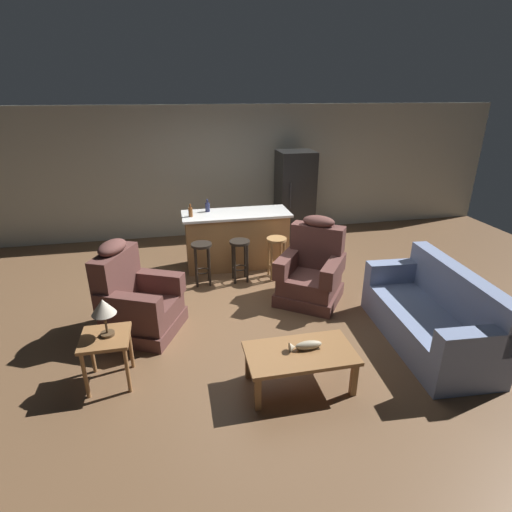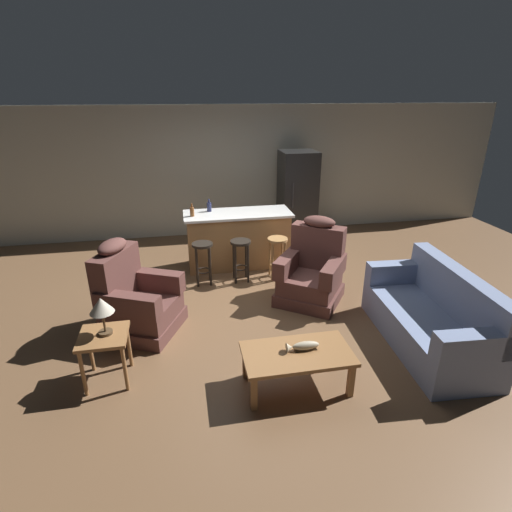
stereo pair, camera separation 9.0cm
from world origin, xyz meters
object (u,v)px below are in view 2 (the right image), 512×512
table_lamp (101,307)px  bar_stool_right (277,250)px  couch (432,319)px  kitchen_island (238,239)px  bottle_short_amber (192,211)px  bottle_tall_green (209,207)px  fish_figurine (303,346)px  coffee_table (297,357)px  bar_stool_middle (241,253)px  bar_stool_left (203,256)px  refrigerator (297,196)px  recliner_near_island (312,272)px  end_table (104,343)px  recliner_near_lamp (135,300)px

table_lamp → bar_stool_right: 3.15m
table_lamp → couch: bearing=-0.8°
kitchen_island → bottle_short_amber: bearing=-174.9°
bar_stool_right → bottle_tall_green: bottle_tall_green is taller
fish_figurine → bottle_tall_green: (-0.64, 3.35, 0.57)m
coffee_table → bar_stool_middle: 2.59m
bar_stool_middle → coffee_table: bearing=-86.2°
bar_stool_left → table_lamp: bearing=-118.0°
couch → bar_stool_right: couch is taller
refrigerator → recliner_near_island: bearing=-101.4°
bar_stool_left → coffee_table: bearing=-73.5°
fish_figurine → end_table: bearing=167.5°
end_table → kitchen_island: 3.28m
kitchen_island → bar_stool_left: (-0.65, -0.63, -0.01)m
end_table → bar_stool_middle: size_ratio=0.82×
coffee_table → kitchen_island: kitchen_island is taller
coffee_table → bottle_short_amber: bearing=105.6°
fish_figurine → bar_stool_middle: bearing=95.2°
bar_stool_middle → fish_figurine: bearing=-84.8°
bar_stool_middle → refrigerator: size_ratio=0.39×
bar_stool_right → refrigerator: size_ratio=0.39×
kitchen_island → fish_figurine: bearing=-86.7°
coffee_table → bottle_tall_green: size_ratio=5.16×
coffee_table → table_lamp: bearing=165.7°
fish_figurine → coffee_table: bearing=-154.8°
bar_stool_left → bar_stool_middle: same height
fish_figurine → refrigerator: size_ratio=0.19×
recliner_near_lamp → kitchen_island: recliner_near_lamp is taller
end_table → bar_stool_right: bar_stool_right is taller
fish_figurine → recliner_near_lamp: size_ratio=0.28×
recliner_near_lamp → fish_figurine: bearing=-13.7°
recliner_near_island → bottle_short_amber: 2.20m
couch → recliner_near_lamp: (-3.48, 0.99, 0.08)m
fish_figurine → recliner_near_lamp: (-1.75, 1.39, -0.04)m
table_lamp → refrigerator: (3.16, 3.93, 0.01)m
fish_figurine → recliner_near_island: recliner_near_island is taller
end_table → bottle_tall_green: size_ratio=2.63×
couch → end_table: 3.71m
kitchen_island → recliner_near_island: bearing=-58.6°
bar_stool_middle → table_lamp: bearing=-129.2°
end_table → bottle_short_amber: bottle_short_amber is taller
fish_figurine → kitchen_island: (-0.18, 3.18, 0.02)m
recliner_near_island → end_table: 2.97m
kitchen_island → bar_stool_right: size_ratio=2.65×
kitchen_island → refrigerator: size_ratio=1.02×
bar_stool_left → refrigerator: (2.04, 1.83, 0.41)m
table_lamp → bottle_tall_green: (1.31, 2.90, 0.16)m
bottle_tall_green → recliner_near_lamp: bearing=-119.5°
recliner_near_island → table_lamp: bearing=-27.7°
bar_stool_right → couch: bearing=-57.5°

